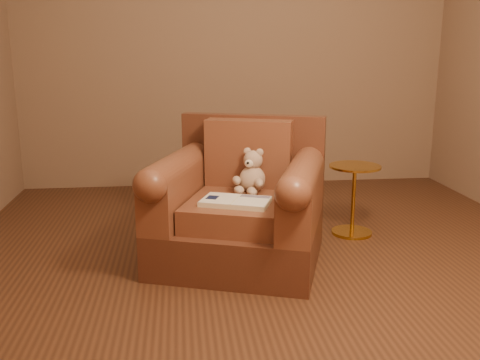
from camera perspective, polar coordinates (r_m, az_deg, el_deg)
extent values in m
plane|color=#4F2D1B|center=(3.36, 3.15, -8.55)|extent=(4.00, 4.00, 0.00)
cube|color=#8C6D56|center=(5.10, -0.55, 14.56)|extent=(4.00, 0.02, 2.70)
cube|color=#8C6D56|center=(1.20, 21.05, 16.57)|extent=(4.00, 0.02, 2.70)
cube|color=#552C1C|center=(3.32, -0.10, -6.39)|extent=(1.20, 1.17, 0.27)
cube|color=#552C1C|center=(3.58, 1.34, 2.27)|extent=(0.93, 0.41, 0.59)
cube|color=brown|center=(3.21, -0.29, -3.23)|extent=(0.74, 0.81, 0.14)
cube|color=brown|center=(3.45, 0.94, 2.88)|extent=(0.57, 0.33, 0.43)
cube|color=brown|center=(3.29, -6.79, -1.43)|extent=(0.45, 0.83, 0.31)
cube|color=brown|center=(3.12, 6.56, -2.23)|extent=(0.45, 0.83, 0.31)
cylinder|color=brown|center=(3.25, -6.86, 1.17)|extent=(0.45, 0.83, 0.19)
cylinder|color=brown|center=(3.08, 6.64, 0.50)|extent=(0.45, 0.83, 0.19)
ellipsoid|color=tan|center=(3.33, 1.31, 0.07)|extent=(0.16, 0.15, 0.17)
sphere|color=tan|center=(3.31, 1.40, 2.14)|extent=(0.12, 0.12, 0.12)
ellipsoid|color=tan|center=(3.32, 0.78, 3.07)|extent=(0.05, 0.03, 0.05)
ellipsoid|color=tan|center=(3.29, 2.11, 2.95)|extent=(0.05, 0.03, 0.05)
ellipsoid|color=beige|center=(3.26, 0.98, 1.78)|extent=(0.06, 0.04, 0.05)
sphere|color=black|center=(3.24, 0.84, 1.82)|extent=(0.02, 0.02, 0.02)
ellipsoid|color=tan|center=(3.30, -0.37, -0.04)|extent=(0.05, 0.11, 0.05)
ellipsoid|color=tan|center=(3.24, 2.03, -0.32)|extent=(0.05, 0.11, 0.05)
ellipsoid|color=tan|center=(3.27, -0.11, -1.09)|extent=(0.06, 0.11, 0.05)
ellipsoid|color=tan|center=(3.23, 1.29, -1.26)|extent=(0.06, 0.11, 0.05)
cube|color=beige|center=(3.07, -0.47, -2.34)|extent=(0.44, 0.35, 0.03)
cube|color=white|center=(3.09, -2.20, -1.95)|extent=(0.26, 0.28, 0.00)
cube|color=white|center=(3.04, 1.28, -2.20)|extent=(0.26, 0.28, 0.00)
cube|color=beige|center=(3.07, -0.48, -2.06)|extent=(0.09, 0.22, 0.00)
cube|color=#0F1638|center=(3.10, -2.97, -1.86)|extent=(0.09, 0.10, 0.00)
cube|color=slate|center=(3.12, 1.62, -1.76)|extent=(0.18, 0.11, 0.00)
cylinder|color=gold|center=(3.90, 11.82, -5.47)|extent=(0.28, 0.28, 0.02)
cylinder|color=gold|center=(3.83, 11.99, -2.10)|extent=(0.03, 0.03, 0.46)
cylinder|color=gold|center=(3.77, 12.17, 1.42)|extent=(0.36, 0.36, 0.02)
cylinder|color=gold|center=(3.78, 12.16, 1.25)|extent=(0.03, 0.03, 0.02)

